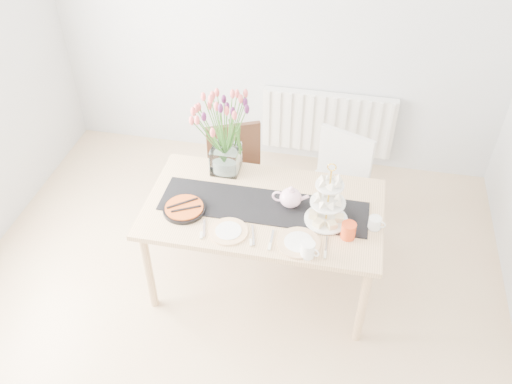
% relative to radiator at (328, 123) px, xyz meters
% --- Properties ---
extents(room_shell, '(4.50, 4.50, 4.50)m').
position_rel_radiator_xyz_m(room_shell, '(-0.50, -2.19, 0.85)').
color(room_shell, tan).
rests_on(room_shell, ground).
extents(radiator, '(1.20, 0.08, 0.60)m').
position_rel_radiator_xyz_m(radiator, '(0.00, 0.00, 0.00)').
color(radiator, white).
rests_on(radiator, room_shell).
extents(dining_table, '(1.60, 0.90, 0.75)m').
position_rel_radiator_xyz_m(dining_table, '(-0.30, -1.57, 0.22)').
color(dining_table, tan).
rests_on(dining_table, ground).
extents(chair_brown, '(0.57, 0.57, 0.87)m').
position_rel_radiator_xyz_m(chair_brown, '(-0.64, -0.93, 0.06)').
color(chair_brown, '#3A2215').
rests_on(chair_brown, ground).
extents(chair_white, '(0.57, 0.57, 0.89)m').
position_rel_radiator_xyz_m(chair_white, '(0.15, -0.89, 0.07)').
color(chair_white, silver).
rests_on(chair_white, ground).
extents(table_runner, '(1.40, 0.35, 0.01)m').
position_rel_radiator_xyz_m(table_runner, '(-0.30, -1.57, 0.30)').
color(table_runner, black).
rests_on(table_runner, dining_table).
extents(tulip_vase, '(0.72, 0.72, 0.62)m').
position_rel_radiator_xyz_m(tulip_vase, '(-0.64, -1.23, 0.70)').
color(tulip_vase, silver).
rests_on(tulip_vase, dining_table).
extents(cake_stand, '(0.28, 0.28, 0.42)m').
position_rel_radiator_xyz_m(cake_stand, '(0.12, -1.62, 0.42)').
color(cake_stand, gold).
rests_on(cake_stand, dining_table).
extents(teapot, '(0.24, 0.20, 0.16)m').
position_rel_radiator_xyz_m(teapot, '(-0.13, -1.53, 0.37)').
color(teapot, white).
rests_on(teapot, dining_table).
extents(cream_jug, '(0.10, 0.10, 0.08)m').
position_rel_radiator_xyz_m(cream_jug, '(0.43, -1.63, 0.34)').
color(cream_jug, white).
rests_on(cream_jug, dining_table).
extents(tart_tin, '(0.29, 0.29, 0.03)m').
position_rel_radiator_xyz_m(tart_tin, '(-0.81, -1.71, 0.32)').
color(tart_tin, black).
rests_on(tart_tin, dining_table).
extents(mug_white, '(0.11, 0.11, 0.10)m').
position_rel_radiator_xyz_m(mug_white, '(0.04, -1.95, 0.35)').
color(mug_white, white).
rests_on(mug_white, dining_table).
extents(mug_orange, '(0.13, 0.13, 0.11)m').
position_rel_radiator_xyz_m(mug_orange, '(0.27, -1.74, 0.36)').
color(mug_orange, '#DD4218').
rests_on(mug_orange, dining_table).
extents(plate_left, '(0.31, 0.31, 0.01)m').
position_rel_radiator_xyz_m(plate_left, '(-0.47, -1.85, 0.31)').
color(plate_left, silver).
rests_on(plate_left, dining_table).
extents(plate_right, '(0.28, 0.28, 0.01)m').
position_rel_radiator_xyz_m(plate_right, '(-0.02, -1.86, 0.31)').
color(plate_right, silver).
rests_on(plate_right, dining_table).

